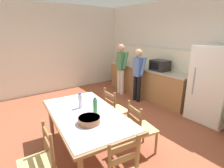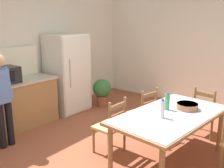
% 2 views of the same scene
% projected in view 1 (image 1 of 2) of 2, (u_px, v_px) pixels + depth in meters
% --- Properties ---
extents(ground_plane, '(8.32, 8.32, 0.00)m').
position_uv_depth(ground_plane, '(106.00, 130.00, 3.71)').
color(ground_plane, brown).
extents(wall_back, '(6.52, 0.12, 2.90)m').
position_uv_depth(wall_back, '(186.00, 53.00, 4.79)').
color(wall_back, silver).
rests_on(wall_back, ground).
extents(wall_left, '(0.12, 5.20, 2.90)m').
position_uv_depth(wall_left, '(51.00, 49.00, 5.82)').
color(wall_left, silver).
rests_on(wall_left, ground).
extents(kitchen_counter, '(2.98, 0.66, 0.93)m').
position_uv_depth(kitchen_counter, '(146.00, 82.00, 5.60)').
color(kitchen_counter, '#9E7042').
rests_on(kitchen_counter, ground).
extents(counter_splashback, '(2.94, 0.03, 0.60)m').
position_uv_depth(counter_splashback, '(154.00, 57.00, 5.55)').
color(counter_splashback, '#EFE8CB').
rests_on(counter_splashback, kitchen_counter).
extents(refrigerator, '(0.84, 0.73, 1.74)m').
position_uv_depth(refrigerator, '(212.00, 85.00, 3.90)').
color(refrigerator, silver).
rests_on(refrigerator, ground).
extents(microwave, '(0.50, 0.39, 0.30)m').
position_uv_depth(microwave, '(160.00, 65.00, 5.02)').
color(microwave, black).
rests_on(microwave, kitchen_counter).
extents(dining_table, '(1.96, 1.20, 0.76)m').
position_uv_depth(dining_table, '(86.00, 117.00, 2.83)').
color(dining_table, olive).
rests_on(dining_table, ground).
extents(bottle_near_centre, '(0.07, 0.07, 0.27)m').
position_uv_depth(bottle_near_centre, '(80.00, 101.00, 2.97)').
color(bottle_near_centre, silver).
rests_on(bottle_near_centre, dining_table).
extents(bottle_off_centre, '(0.07, 0.07, 0.27)m').
position_uv_depth(bottle_off_centre, '(95.00, 106.00, 2.76)').
color(bottle_off_centre, green).
rests_on(bottle_off_centre, dining_table).
extents(serving_bowl, '(0.32, 0.32, 0.09)m').
position_uv_depth(serving_bowl, '(89.00, 120.00, 2.49)').
color(serving_bowl, '#9E6642').
rests_on(serving_bowl, dining_table).
extents(chair_side_far_right, '(0.49, 0.47, 0.91)m').
position_uv_depth(chair_side_far_right, '(140.00, 129.00, 2.95)').
color(chair_side_far_right, olive).
rests_on(chair_side_far_right, ground).
extents(chair_side_far_left, '(0.44, 0.42, 0.91)m').
position_uv_depth(chair_side_far_left, '(115.00, 110.00, 3.64)').
color(chair_side_far_left, olive).
rests_on(chair_side_far_left, ground).
extents(chair_side_near_right, '(0.44, 0.42, 0.91)m').
position_uv_depth(chair_side_near_right, '(39.00, 163.00, 2.17)').
color(chair_side_near_right, olive).
rests_on(chair_side_near_right, ground).
extents(person_at_sink, '(0.41, 0.28, 1.64)m').
position_uv_depth(person_at_sink, '(121.00, 67.00, 5.69)').
color(person_at_sink, silver).
rests_on(person_at_sink, ground).
extents(person_at_counter, '(0.39, 0.27, 1.55)m').
position_uv_depth(person_at_counter, '(138.00, 73.00, 5.06)').
color(person_at_counter, black).
rests_on(person_at_counter, ground).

